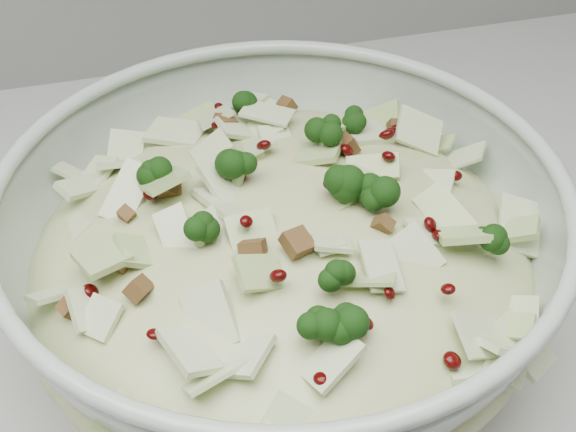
# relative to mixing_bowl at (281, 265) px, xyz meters

# --- Properties ---
(mixing_bowl) EXTENTS (0.43, 0.43, 0.13)m
(mixing_bowl) POSITION_rel_mixing_bowl_xyz_m (0.00, 0.00, 0.00)
(mixing_bowl) COLOR #A2B2A3
(mixing_bowl) RESTS_ON counter
(salad) EXTENTS (0.33, 0.33, 0.13)m
(salad) POSITION_rel_mixing_bowl_xyz_m (0.00, 0.00, 0.02)
(salad) COLOR #BFC385
(salad) RESTS_ON mixing_bowl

